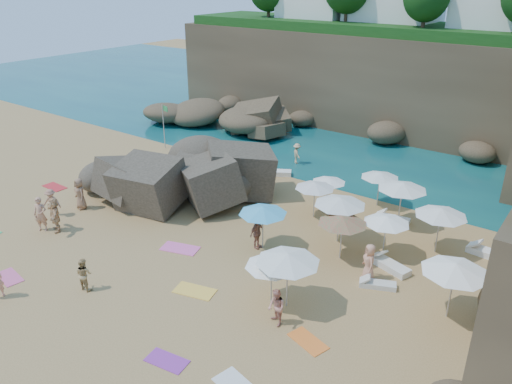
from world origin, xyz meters
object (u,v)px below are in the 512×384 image
Objects in this scene: lounger_0 at (276,173)px; person_stand_4 at (369,262)px; person_stand_0 at (41,214)px; person_stand_3 at (257,233)px; parasol_1 at (387,220)px; parasol_2 at (380,175)px; parasol_0 at (315,185)px; flag_pole at (164,121)px; person_stand_1 at (84,274)px; person_stand_5 at (190,155)px; rock_outcrop at (168,192)px; person_stand_2 at (297,154)px.

person_stand_4 reaches higher than lounger_0.
person_stand_0 reaches higher than person_stand_3.
parasol_2 is at bearing 116.48° from parasol_1.
parasol_1 is (4.85, -1.63, 0.01)m from parasol_0.
person_stand_3 is at bearing -91.43° from lounger_0.
person_stand_0 is (4.53, -13.50, -1.26)m from flag_pole.
person_stand_1 reaches higher than lounger_0.
person_stand_0 is (-10.82, -9.99, -0.97)m from parasol_0.
person_stand_1 is (10.90, -15.48, -1.46)m from flag_pole.
parasol_0 is 11.28m from person_stand_5.
person_stand_1 is 0.86× the size of person_stand_4.
flag_pole is at bearing 136.51° from rock_outcrop.
rock_outcrop is at bearing -138.94° from person_stand_4.
rock_outcrop is 7.44m from lounger_0.
person_stand_5 reaches higher than person_stand_2.
parasol_1 is 2.60m from person_stand_4.
parasol_1 is 16.34m from person_stand_5.
person_stand_2 is 0.90× the size of person_stand_3.
parasol_0 is 1.26× the size of person_stand_4.
person_stand_2 is 12.35m from person_stand_3.
flag_pole is 10.64m from person_stand_2.
person_stand_0 is (-5.56, -13.95, 0.80)m from lounger_0.
flag_pole reaches higher than person_stand_4.
person_stand_5 reaches higher than lounger_0.
person_stand_5 is (-5.79, -4.96, 0.09)m from person_stand_2.
person_stand_5 is (-1.99, 4.14, 0.84)m from rock_outcrop.
parasol_2 is at bearing 0.17° from flag_pole.
parasol_0 is 4.22m from parasol_2.
person_stand_2 is at bearing 128.39° from parasol_0.
parasol_1 reaches higher than parasol_0.
parasol_0 reaches higher than person_stand_0.
parasol_1 reaches higher than person_stand_2.
lounger_0 is 1.08× the size of person_stand_0.
rock_outcrop is at bearing -165.19° from parasol_0.
parasol_2 is at bearing 57.51° from parasol_0.
parasol_0 is at bearing -30.93° from person_stand_5.
person_stand_2 reaches higher than lounger_0.
parasol_2 reaches higher than parasol_0.
parasol_1 is at bearing -14.28° from flag_pole.
person_stand_0 is 17.05m from person_stand_4.
lounger_0 is at bearing 143.01° from parasol_0.
person_stand_5 is at bearing -172.22° from parasol_2.
person_stand_0 is 11.73m from person_stand_5.
person_stand_3 is (10.30, 5.30, -0.13)m from person_stand_0.
person_stand_5 is at bearing 170.71° from lounger_0.
person_stand_3 is (4.79, -11.39, 0.09)m from person_stand_2.
parasol_0 is at bearing 161.41° from parasol_1.
person_stand_2 is (-7.57, 3.14, -1.18)m from parasol_2.
flag_pole is at bearing 57.43° from person_stand_2.
person_stand_4 is (15.96, 6.00, -0.08)m from person_stand_0.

